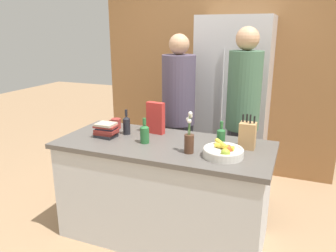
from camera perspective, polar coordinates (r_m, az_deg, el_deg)
The scene contains 15 objects.
ground_plane at distance 3.15m, azimuth -0.71°, elevation -18.22°, with size 14.00×14.00×0.00m, color #A37F5B.
kitchen_island at distance 2.92m, azimuth -0.74°, elevation -11.08°, with size 1.80×0.80×0.88m.
back_wall_wood at distance 4.26m, azimuth 8.31°, elevation 9.66°, with size 3.00×0.12×2.60m.
refrigerator at distance 3.91m, azimuth 11.18°, elevation 4.00°, with size 0.80×0.62×1.94m.
fruit_bowl at distance 2.47m, azimuth 9.63°, elevation -4.43°, with size 0.30×0.30×0.11m.
knife_block at distance 2.67m, azimuth 13.67°, elevation -1.58°, with size 0.13×0.11×0.28m.
flower_vase at distance 2.50m, azimuth 3.70°, elevation -2.41°, with size 0.07×0.07×0.33m.
cereal_box at distance 2.96m, azimuth -2.18°, elevation 1.40°, with size 0.17×0.08×0.29m.
coffee_mug at distance 3.18m, azimuth -9.06°, elevation 0.45°, with size 0.13×0.09×0.09m.
book_stack at distance 2.93m, azimuth -10.73°, elevation -0.74°, with size 0.20×0.16×0.13m.
bottle_oil at distance 2.73m, azimuth -4.09°, elevation -1.25°, with size 0.08×0.08×0.21m.
bottle_vinegar at distance 2.70m, azimuth 9.22°, elevation -1.72°, with size 0.07×0.07×0.21m.
bottle_wine at distance 2.97m, azimuth -7.23°, elevation 0.27°, with size 0.07×0.07×0.23m.
person_at_sink at distance 3.41m, azimuth 1.83°, elevation 2.85°, with size 0.34×0.34×1.76m.
person_in_blue at distance 3.19m, azimuth 12.88°, elevation 2.39°, with size 0.31×0.31×1.82m.
Camera 1 is at (1.00, -2.39, 1.79)m, focal length 35.00 mm.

